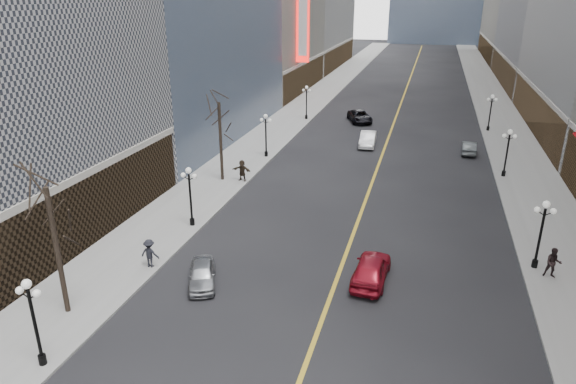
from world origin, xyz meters
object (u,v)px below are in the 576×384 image
Objects in this scene: streetlamp_west_0 at (33,314)px; car_nb_mid at (368,139)px; car_nb_near at (202,274)px; streetlamp_east_1 at (542,228)px; streetlamp_west_1 at (190,190)px; car_sb_mid at (371,269)px; streetlamp_east_2 at (508,148)px; streetlamp_west_2 at (266,131)px; car_sb_far at (469,148)px; car_nb_far at (360,116)px; streetlamp_west_3 at (307,99)px; streetlamp_east_3 at (491,109)px.

car_nb_mid is at bearing 76.66° from streetlamp_west_0.
streetlamp_east_1 is at bearing -2.41° from car_nb_near.
streetlamp_west_0 is at bearing -90.00° from streetlamp_west_1.
car_nb_near is 33.09m from car_nb_mid.
streetlamp_west_0 is 1.15× the size of car_nb_near.
streetlamp_west_0 reaches higher than car_nb_mid.
streetlamp_east_2 is at bearing -111.01° from car_sb_mid.
streetlamp_east_1 is 1.00× the size of streetlamp_west_0.
car_sb_far is (20.80, 7.23, -2.23)m from streetlamp_west_2.
car_sb_mid is at bearing -156.72° from streetlamp_east_1.
streetlamp_east_1 is 0.82× the size of car_nb_far.
streetlamp_west_0 is at bearing -106.43° from car_nb_mid.
car_sb_mid is at bearing -71.06° from streetlamp_west_3.
streetlamp_west_0 is 53.25m from car_nb_far.
streetlamp_east_1 is 1.10× the size of car_sb_far.
car_nb_near is 0.72× the size of car_nb_far.
streetlamp_east_2 reaches higher than car_sb_mid.
streetlamp_east_1 reaches higher than car_nb_far.
streetlamp_west_2 reaches higher than car_nb_far.
car_sb_far is at bearing 50.50° from streetlamp_west_1.
car_nb_mid is 0.99× the size of car_sb_mid.
streetlamp_east_1 is 28.51m from streetlamp_west_0.
streetlamp_east_1 is at bearing -64.51° from car_nb_mid.
streetlamp_east_3 is 29.68m from streetlamp_west_2.
streetlamp_west_0 is 1.00× the size of streetlamp_west_3.
streetlamp_east_1 is at bearing -90.00° from streetlamp_east_2.
streetlamp_west_3 is at bearing -25.06° from car_sb_far.
streetlamp_east_2 is 29.68m from streetlamp_west_1.
streetlamp_west_3 is 1.10× the size of car_sb_far.
streetlamp_east_2 is 1.15× the size of car_nb_near.
streetlamp_east_1 reaches higher than car_nb_mid.
car_nb_near is at bearing -127.65° from streetlamp_east_2.
streetlamp_east_3 is 16.48m from car_nb_far.
streetlamp_east_3 is at bearing -100.90° from car_sb_mid.
streetlamp_west_2 reaches higher than car_nb_mid.
car_nb_far reaches higher than car_nb_near.
car_nb_mid is at bearing -142.30° from streetlamp_east_3.
streetlamp_west_2 is 22.13m from car_sb_far.
car_sb_far is (-2.80, 7.23, -2.23)m from streetlamp_east_2.
streetlamp_west_1 is 1.00× the size of streetlamp_west_2.
streetlamp_west_3 reaches higher than car_nb_mid.
streetlamp_west_2 is 18.00m from streetlamp_west_3.
streetlamp_east_3 is 17.57m from car_nb_mid.
streetlamp_west_1 is 0.94× the size of car_nb_mid.
car_nb_near is (4.11, 8.74, -2.23)m from streetlamp_west_0.
streetlamp_east_3 is 1.15× the size of car_nb_near.
streetlamp_east_3 is at bearing 65.59° from streetlamp_west_0.
car_sb_mid is (13.80, -40.22, -2.07)m from streetlamp_west_3.
streetlamp_west_2 is at bearing 21.48° from car_sb_far.
streetlamp_east_2 is 1.00× the size of streetlamp_west_3.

